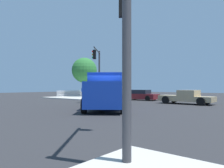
% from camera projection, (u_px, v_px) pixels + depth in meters
% --- Properties ---
extents(ground_plane, '(100.00, 100.00, 0.00)m').
position_uv_depth(ground_plane, '(107.00, 111.00, 15.39)').
color(ground_plane, '#2B2B2D').
extents(sidewalk_corner_near, '(12.14, 12.14, 0.14)m').
position_uv_depth(sidewalk_corner_near, '(99.00, 97.00, 33.42)').
color(sidewalk_corner_near, beige).
rests_on(sidewalk_corner_near, ground).
extents(delivery_truck, '(7.62, 6.66, 2.72)m').
position_uv_depth(delivery_truck, '(107.00, 90.00, 17.06)').
color(delivery_truck, '#1438AD').
rests_on(delivery_truck, ground).
extents(traffic_light_primary, '(3.15, 2.53, 5.67)m').
position_uv_depth(traffic_light_primary, '(125.00, 9.00, 5.94)').
color(traffic_light_primary, '#38383D').
rests_on(traffic_light_primary, sidewalk_corner_far).
extents(traffic_light_secondary, '(3.52, 2.58, 5.86)m').
position_uv_depth(traffic_light_secondary, '(98.00, 67.00, 24.86)').
color(traffic_light_secondary, '#38383D').
rests_on(traffic_light_secondary, sidewalk_corner_near).
extents(pickup_tan, '(2.26, 5.21, 1.38)m').
position_uv_depth(pickup_tan, '(187.00, 97.00, 21.54)').
color(pickup_tan, tan).
rests_on(pickup_tan, ground).
extents(sedan_maroon, '(2.22, 4.39, 1.31)m').
position_uv_depth(sedan_maroon, '(141.00, 95.00, 27.63)').
color(sedan_maroon, maroon).
rests_on(sedan_maroon, ground).
extents(pedestrian_near_corner, '(0.31, 0.51, 1.56)m').
position_uv_depth(pedestrian_near_corner, '(83.00, 91.00, 31.54)').
color(pedestrian_near_corner, gray).
rests_on(pedestrian_near_corner, sidewalk_corner_near).
extents(picket_fence_run, '(6.94, 0.05, 0.95)m').
position_uv_depth(picket_fence_run, '(74.00, 93.00, 37.15)').
color(picket_fence_run, silver).
rests_on(picket_fence_run, sidewalk_corner_near).
extents(shade_tree_near, '(4.11, 4.11, 6.31)m').
position_uv_depth(shade_tree_near, '(84.00, 70.00, 35.79)').
color(shade_tree_near, brown).
rests_on(shade_tree_near, sidewalk_corner_near).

